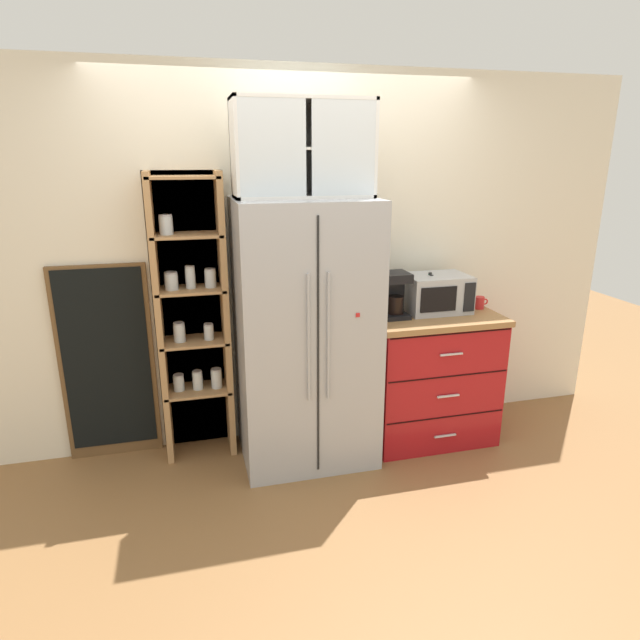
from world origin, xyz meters
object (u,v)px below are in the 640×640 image
(coffee_maker, at_px, (394,294))
(bottle_green, at_px, (429,294))
(bottle_amber, at_px, (430,296))
(chalkboard_menu, at_px, (107,363))
(mug_red, at_px, (479,303))
(refrigerator, at_px, (305,334))
(microwave, at_px, (436,293))
(mug_cream, at_px, (434,308))

(coffee_maker, height_order, bottle_green, coffee_maker)
(bottle_amber, relative_size, chalkboard_menu, 0.20)
(coffee_maker, height_order, chalkboard_menu, chalkboard_menu)
(mug_red, distance_m, chalkboard_menu, 2.60)
(mug_red, relative_size, bottle_green, 0.40)
(refrigerator, xyz_separation_m, microwave, (0.96, 0.08, 0.19))
(refrigerator, distance_m, mug_cream, 0.92)
(refrigerator, xyz_separation_m, chalkboard_menu, (-1.28, 0.32, -0.20))
(refrigerator, height_order, bottle_amber, refrigerator)
(refrigerator, distance_m, bottle_amber, 0.94)
(refrigerator, distance_m, microwave, 0.98)
(refrigerator, bearing_deg, bottle_amber, 4.72)
(bottle_amber, bearing_deg, chalkboard_menu, 173.70)
(bottle_green, relative_size, chalkboard_menu, 0.21)
(coffee_maker, distance_m, chalkboard_menu, 1.97)
(bottle_amber, xyz_separation_m, chalkboard_menu, (-2.19, 0.24, -0.38))
(microwave, distance_m, mug_cream, 0.13)
(microwave, height_order, coffee_maker, coffee_maker)
(microwave, relative_size, mug_red, 4.00)
(refrigerator, distance_m, chalkboard_menu, 1.33)
(mug_cream, height_order, bottle_green, bottle_green)
(coffee_maker, height_order, mug_cream, coffee_maker)
(microwave, bearing_deg, chalkboard_menu, 174.02)
(microwave, distance_m, coffee_maker, 0.34)
(refrigerator, height_order, microwave, refrigerator)
(mug_red, bearing_deg, mug_cream, -170.70)
(coffee_maker, bearing_deg, bottle_green, 11.09)
(refrigerator, bearing_deg, mug_red, 2.85)
(bottle_green, distance_m, chalkboard_menu, 2.24)
(mug_cream, xyz_separation_m, chalkboard_menu, (-2.19, 0.32, -0.31))
(mug_red, bearing_deg, bottle_amber, 178.34)
(mug_red, xyz_separation_m, mug_cream, (-0.38, -0.06, 0.00))
(microwave, bearing_deg, bottle_green, 162.96)
(mug_cream, xyz_separation_m, bottle_amber, (-0.00, 0.07, 0.07))
(refrigerator, relative_size, chalkboard_menu, 1.31)
(chalkboard_menu, bearing_deg, microwave, -5.98)
(microwave, height_order, chalkboard_menu, chalkboard_menu)
(mug_cream, xyz_separation_m, bottle_green, (-0.00, 0.10, 0.08))
(refrigerator, height_order, chalkboard_menu, refrigerator)
(microwave, distance_m, mug_red, 0.35)
(mug_cream, relative_size, bottle_amber, 0.44)
(coffee_maker, distance_m, bottle_green, 0.30)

